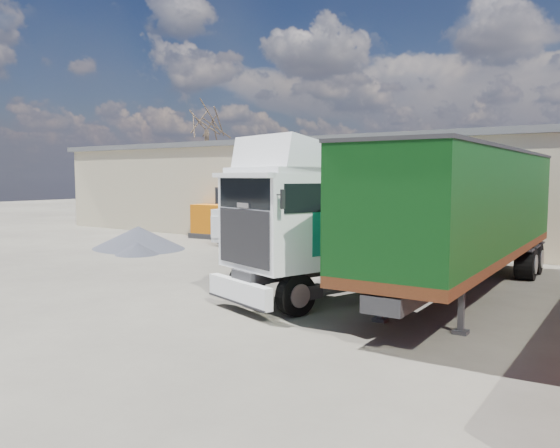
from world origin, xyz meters
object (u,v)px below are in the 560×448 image
Objects in this scene: bare_tree at (206,119)px; orange_skip at (220,223)px; tractor_unit at (306,233)px; panel_van at (251,225)px; box_trailer at (469,207)px.

bare_tree is 3.10× the size of orange_skip.
tractor_unit is 12.98m from panel_van.
bare_tree is at bearing 155.73° from tractor_unit.
bare_tree is 15.96m from orange_skip.
bare_tree reaches higher than tractor_unit.
tractor_unit is at bearing -43.23° from bare_tree.
bare_tree is 31.00m from box_trailer.
bare_tree is at bearing 129.26° from orange_skip.
tractor_unit is 0.56× the size of box_trailer.
tractor_unit is at bearing -43.93° from panel_van.
tractor_unit is (21.81, -20.51, -6.08)m from bare_tree.
tractor_unit is at bearing -136.88° from box_trailer.
tractor_unit reaches higher than orange_skip.
bare_tree is 30.55m from tractor_unit.
panel_van is at bearing 152.65° from tractor_unit.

